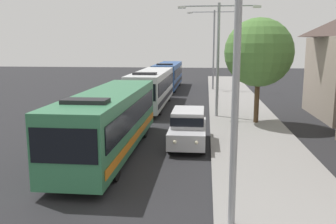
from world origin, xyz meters
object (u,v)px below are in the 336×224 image
Objects in this scene: white_suv at (188,126)px; roadside_tree at (259,53)px; streetlamp_mid at (218,48)px; streetlamp_near at (237,60)px; bus_middle at (168,75)px; bus_second_in_line at (152,87)px; bus_lead at (110,119)px; streetlamp_far at (214,42)px.

roadside_tree is (4.26, 5.64, 3.73)m from white_suv.
roadside_tree is at bearing -37.03° from streetlamp_mid.
roadside_tree is at bearing 80.01° from streetlamp_near.
bus_middle is at bearing 98.29° from white_suv.
white_suv is 8.00m from roadside_tree.
bus_second_in_line and bus_middle have the same top height.
bus_lead is 27.24m from bus_middle.
white_suv is at bearing -72.77° from bus_second_in_line.
streetlamp_near reaches higher than roadside_tree.
streetlamp_near is at bearing -90.00° from streetlamp_far.
streetlamp_near reaches higher than bus_second_in_line.
white_suv is 0.59× the size of streetlamp_mid.
bus_second_in_line is 1.49× the size of streetlamp_mid.
streetlamp_near reaches higher than bus_lead.
streetlamp_far is at bearing 90.00° from streetlamp_mid.
bus_second_in_line is at bearing 141.13° from streetlamp_mid.
bus_second_in_line is at bearing -90.00° from bus_middle.
bus_second_in_line is at bearing 104.53° from streetlamp_near.
streetlamp_mid is (5.40, -17.82, 3.35)m from bus_middle.
streetlamp_far is (0.00, 16.48, 0.56)m from streetlamp_mid.
roadside_tree is at bearing 43.27° from bus_lead.
bus_second_in_line reaches higher than white_suv.
streetlamp_far is (5.40, 12.13, 3.91)m from bus_second_in_line.
bus_lead is 2.50× the size of white_suv.
bus_middle is at bearing 90.00° from bus_lead.
bus_second_in_line is 13.84m from streetlamp_far.
streetlamp_far is at bearing 66.01° from bus_second_in_line.
streetlamp_mid is 3.22m from roadside_tree.
streetlamp_mid is (5.40, 9.43, 3.35)m from bus_lead.
streetlamp_near is 1.12× the size of roadside_tree.
roadside_tree reaches higher than bus_second_in_line.
bus_lead is 11.37m from streetlamp_mid.
bus_middle is 1.79× the size of roadside_tree.
bus_second_in_line is (0.00, 13.78, 0.00)m from bus_lead.
streetlamp_mid reaches higher than bus_lead.
bus_middle reaches higher than white_suv.
roadside_tree is (7.96, -6.28, 3.07)m from bus_second_in_line.
streetlamp_far is at bearing 78.23° from bus_lead.
white_suv is at bearing 26.60° from bus_lead.
streetlamp_mid is (1.70, 7.58, 4.00)m from white_suv.
bus_middle is (0.00, 27.24, 0.00)m from bus_lead.
streetlamp_near is at bearing -81.06° from bus_middle.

